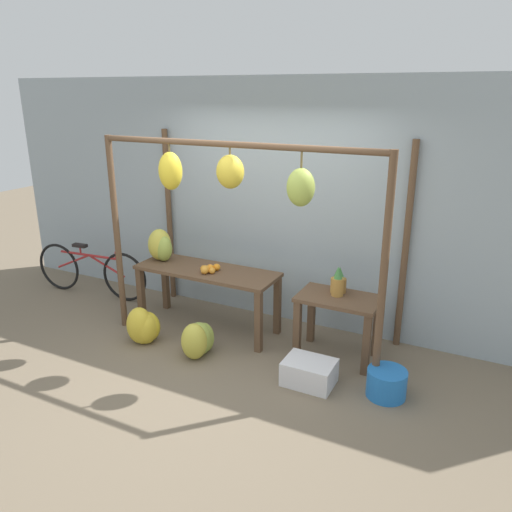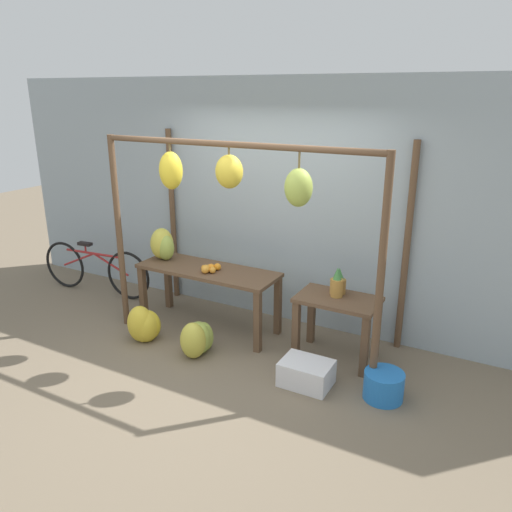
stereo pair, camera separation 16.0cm
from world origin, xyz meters
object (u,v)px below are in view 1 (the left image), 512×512
object	(u,v)px
banana_pile_ground_left	(144,327)
fruit_crate_white	(309,372)
orange_pile	(209,269)
banana_pile_ground_right	(198,340)
banana_pile_on_table	(161,246)
parked_bicycle	(91,271)
pineapple_cluster	(338,282)
blue_bucket	(387,383)

from	to	relation	value
banana_pile_ground_left	fruit_crate_white	size ratio (longest dim) A/B	0.88
orange_pile	banana_pile_ground_left	xyz separation A→B (m)	(-0.52, -0.55, -0.58)
banana_pile_ground_left	banana_pile_ground_right	world-z (taller)	banana_pile_ground_left
orange_pile	fruit_crate_white	bearing A→B (deg)	-19.41
banana_pile_ground_right	banana_pile_ground_left	bearing A→B (deg)	-176.99
banana_pile_on_table	banana_pile_ground_left	xyz separation A→B (m)	(0.21, -0.66, -0.72)
orange_pile	fruit_crate_white	xyz separation A→B (m)	(1.40, -0.49, -0.65)
banana_pile_ground_left	banana_pile_ground_right	xyz separation A→B (m)	(0.68, 0.04, -0.01)
banana_pile_on_table	fruit_crate_white	distance (m)	2.34
banana_pile_ground_left	parked_bicycle	xyz separation A→B (m)	(-1.49, 0.76, 0.16)
orange_pile	pineapple_cluster	bearing A→B (deg)	7.83
banana_pile_on_table	banana_pile_ground_right	bearing A→B (deg)	-35.00
banana_pile_ground_right	blue_bucket	distance (m)	1.94
orange_pile	parked_bicycle	bearing A→B (deg)	173.99
pineapple_cluster	banana_pile_ground_right	world-z (taller)	pineapple_cluster
pineapple_cluster	parked_bicycle	size ratio (longest dim) A/B	0.18
orange_pile	pineapple_cluster	size ratio (longest dim) A/B	0.76
banana_pile_ground_right	banana_pile_on_table	bearing A→B (deg)	145.00
banana_pile_ground_right	parked_bicycle	size ratio (longest dim) A/B	0.25
parked_bicycle	orange_pile	bearing A→B (deg)	-6.01
parked_bicycle	fruit_crate_white	bearing A→B (deg)	-11.67
orange_pile	fruit_crate_white	distance (m)	1.62
banana_pile_on_table	banana_pile_ground_right	world-z (taller)	banana_pile_on_table
parked_bicycle	banana_pile_ground_left	bearing A→B (deg)	-26.98
banana_pile_ground_right	fruit_crate_white	size ratio (longest dim) A/B	0.94
blue_bucket	fruit_crate_white	bearing A→B (deg)	-169.82
banana_pile_ground_left	banana_pile_ground_right	distance (m)	0.68
pineapple_cluster	fruit_crate_white	distance (m)	0.96
orange_pile	banana_pile_ground_left	world-z (taller)	orange_pile
banana_pile_on_table	orange_pile	size ratio (longest dim) A/B	1.59
banana_pile_ground_left	pineapple_cluster	bearing A→B (deg)	20.99
fruit_crate_white	blue_bucket	distance (m)	0.71
fruit_crate_white	banana_pile_on_table	bearing A→B (deg)	164.17
pineapple_cluster	banana_pile_ground_right	bearing A→B (deg)	-150.67
pineapple_cluster	fruit_crate_white	xyz separation A→B (m)	(-0.03, -0.69, -0.67)
pineapple_cluster	fruit_crate_white	size ratio (longest dim) A/B	0.65
banana_pile_on_table	pineapple_cluster	size ratio (longest dim) A/B	1.21
fruit_crate_white	blue_bucket	world-z (taller)	blue_bucket
orange_pile	banana_pile_ground_right	world-z (taller)	orange_pile
banana_pile_ground_left	orange_pile	bearing A→B (deg)	46.74
banana_pile_ground_left	banana_pile_ground_right	bearing A→B (deg)	3.01
orange_pile	banana_pile_ground_right	xyz separation A→B (m)	(0.16, -0.51, -0.59)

